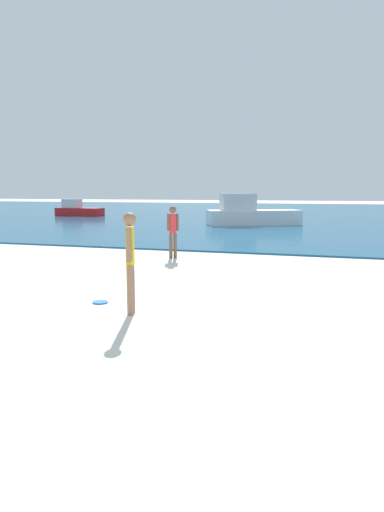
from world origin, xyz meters
name	(u,v)px	position (x,y,z in m)	size (l,w,h in m)	color
water	(307,212)	(0.00, 44.84, 0.03)	(160.00, 60.00, 0.06)	#14567F
person_standing	(130,257)	(-0.99, 7.03, 0.98)	(0.23, 0.38, 1.73)	#936B4C
frisbee	(100,302)	(-1.87, 7.55, 0.01)	(0.29, 0.29, 0.03)	blue
person_distant	(173,229)	(-2.44, 13.23, 0.92)	(0.33, 0.23, 1.62)	brown
boat_near	(250,214)	(-2.42, 27.00, 0.71)	(5.73, 4.03, 1.88)	white
boat_far	(78,210)	(-17.72, 32.78, 0.53)	(4.09, 1.55, 1.36)	red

